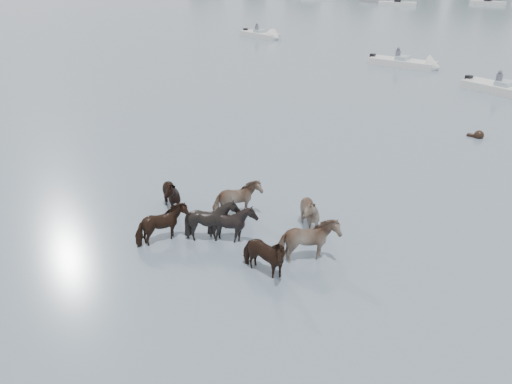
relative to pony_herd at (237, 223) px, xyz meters
The scene contains 5 objects.
ground 0.77m from the pony_herd, 46.49° to the left, with size 400.00×400.00×0.00m, color slate.
pony_herd is the anchor object (origin of this frame).
swimming_pony 13.86m from the pony_herd, 78.19° to the left, with size 0.72×0.44×0.44m.
motorboat_a 27.52m from the pony_herd, 101.74° to the left, with size 5.36×1.63×1.92m.
motorboat_f 39.21m from the pony_herd, 125.08° to the left, with size 5.13×2.55×1.92m.
Camera 1 is at (7.93, -10.49, 7.49)m, focal length 36.53 mm.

